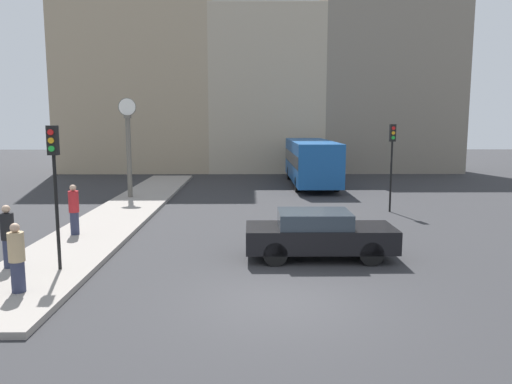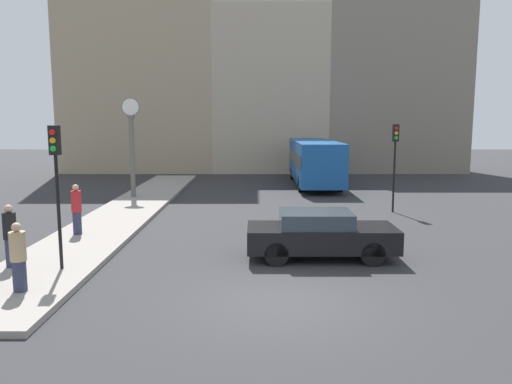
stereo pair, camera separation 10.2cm
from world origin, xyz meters
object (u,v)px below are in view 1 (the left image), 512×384
Objects in this scene: traffic_light_far at (392,150)px; pedestrian_red_top at (74,210)px; bus_distant at (311,160)px; street_clock at (129,145)px; traffic_light_near at (54,167)px; sedan_car at (319,234)px; pedestrian_tan_coat at (17,258)px; pedestrian_black_jacket at (8,236)px.

pedestrian_red_top is at bearing -157.70° from traffic_light_far.
bus_distant is 1.96× the size of street_clock.
bus_distant is 2.61× the size of traffic_light_near.
sedan_car is 8.11m from pedestrian_tan_coat.
sedan_car is 2.71× the size of pedestrian_tan_coat.
street_clock is (-1.15, 12.66, -0.04)m from traffic_light_near.
traffic_light_near is 2.35m from pedestrian_black_jacket.
sedan_car is at bearing -17.24° from pedestrian_red_top.
street_clock is 3.12× the size of pedestrian_tan_coat.
pedestrian_black_jacket is at bearing 120.28° from pedestrian_tan_coat.
traffic_light_far reaches higher than pedestrian_red_top.
bus_distant is 6.12× the size of pedestrian_tan_coat.
pedestrian_red_top is (-9.92, -14.49, -0.58)m from bus_distant.
bus_distant is 20.64m from traffic_light_near.
pedestrian_tan_coat is (0.88, -14.43, -1.88)m from street_clock.
sedan_car is 13.99m from street_clock.
sedan_car is at bearing -119.21° from traffic_light_far.
street_clock reaches higher than sedan_car.
pedestrian_red_top is at bearing -124.39° from bus_distant.
bus_distant is at bearing 55.61° from pedestrian_red_top.
traffic_light_near is 0.75× the size of street_clock.
pedestrian_red_top is (-1.02, 4.09, -1.84)m from traffic_light_near.
bus_distant is (1.79, 17.02, 0.87)m from sedan_car.
pedestrian_black_jacket is at bearing -119.25° from bus_distant.
sedan_car is 0.87× the size of street_clock.
pedestrian_black_jacket is (-0.39, -3.92, -0.02)m from pedestrian_red_top.
traffic_light_far is at bearing 22.30° from pedestrian_red_top.
bus_distant is 5.82× the size of pedestrian_black_jacket.
traffic_light_far reaches higher than pedestrian_tan_coat.
traffic_light_near reaches higher than traffic_light_far.
traffic_light_near is at bearing -75.99° from pedestrian_red_top.
pedestrian_red_top is (-12.38, -5.08, -1.77)m from traffic_light_far.
bus_distant is 5.69× the size of pedestrian_red_top.
traffic_light_near is at bearing -7.00° from pedestrian_black_jacket.
traffic_light_far is at bearing 43.26° from pedestrian_tan_coat.
traffic_light_near is 14.60m from traffic_light_far.
traffic_light_far is 0.77× the size of street_clock.
pedestrian_black_jacket is at bearing -91.17° from street_clock.
sedan_car is at bearing 9.29° from pedestrian_black_jacket.
pedestrian_red_top is (0.13, -8.57, -1.81)m from street_clock.
bus_distant reaches higher than pedestrian_red_top.
pedestrian_tan_coat is at bearing -82.73° from pedestrian_red_top.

